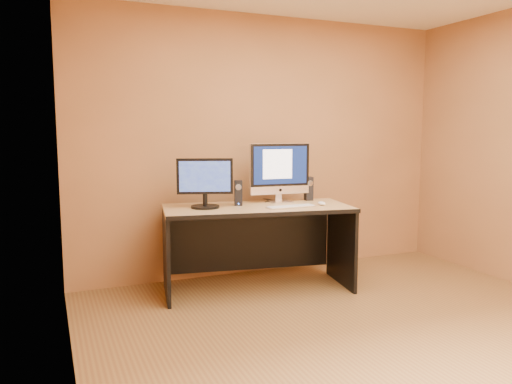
# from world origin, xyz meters

# --- Properties ---
(floor) EXTENTS (4.00, 4.00, 0.00)m
(floor) POSITION_xyz_m (0.00, 0.00, 0.00)
(floor) COLOR brown
(floor) RESTS_ON ground
(walls) EXTENTS (4.00, 4.00, 2.60)m
(walls) POSITION_xyz_m (0.00, 0.00, 1.30)
(walls) COLOR #A16C41
(walls) RESTS_ON ground
(desk) EXTENTS (1.78, 1.01, 0.78)m
(desk) POSITION_xyz_m (-0.35, 1.42, 0.39)
(desk) COLOR tan
(desk) RESTS_ON ground
(imac) EXTENTS (0.61, 0.26, 0.58)m
(imac) POSITION_xyz_m (-0.05, 1.57, 1.06)
(imac) COLOR silver
(imac) RESTS_ON desk
(second_monitor) EXTENTS (0.56, 0.40, 0.44)m
(second_monitor) POSITION_xyz_m (-0.81, 1.52, 1.00)
(second_monitor) COLOR black
(second_monitor) RESTS_ON desk
(speaker_left) EXTENTS (0.09, 0.09, 0.23)m
(speaker_left) POSITION_xyz_m (-0.49, 1.55, 0.89)
(speaker_left) COLOR black
(speaker_left) RESTS_ON desk
(speaker_right) EXTENTS (0.08, 0.08, 0.23)m
(speaker_right) POSITION_xyz_m (0.27, 1.59, 0.89)
(speaker_right) COLOR black
(speaker_right) RESTS_ON desk
(keyboard) EXTENTS (0.45, 0.14, 0.02)m
(keyboard) POSITION_xyz_m (-0.11, 1.24, 0.78)
(keyboard) COLOR silver
(keyboard) RESTS_ON desk
(mouse) EXTENTS (0.07, 0.11, 0.04)m
(mouse) POSITION_xyz_m (0.22, 1.26, 0.79)
(mouse) COLOR white
(mouse) RESTS_ON desk
(cable_a) EXTENTS (0.07, 0.22, 0.01)m
(cable_a) POSITION_xyz_m (-0.08, 1.73, 0.78)
(cable_a) COLOR black
(cable_a) RESTS_ON desk
(cable_b) EXTENTS (0.12, 0.16, 0.01)m
(cable_b) POSITION_xyz_m (-0.13, 1.70, 0.78)
(cable_b) COLOR black
(cable_b) RESTS_ON desk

